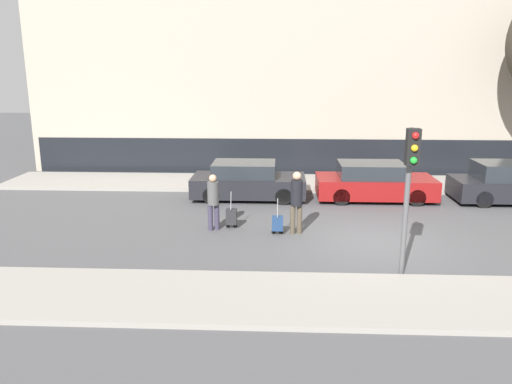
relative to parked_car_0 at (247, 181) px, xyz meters
name	(u,v)px	position (x,y,z in m)	size (l,w,h in m)	color
ground_plane	(372,242)	(3.77, -4.66, -0.64)	(80.00, 80.00, 0.00)	#4C4C4F
sidewalk_near	(405,301)	(3.77, -8.41, -0.58)	(28.00, 2.50, 0.12)	gray
sidewalk_far	(342,183)	(3.77, 2.34, -0.58)	(28.00, 3.00, 0.12)	gray
building_facade	(338,20)	(3.77, 6.18, 6.21)	(28.00, 3.33, 13.72)	#A89E8C
parked_car_0	(247,181)	(0.00, 0.00, 0.00)	(4.15, 1.87, 1.36)	black
parked_car_1	(374,182)	(4.64, 0.03, 0.00)	(4.24, 1.88, 1.37)	maroon
parked_car_2	(511,184)	(9.50, -0.10, 0.03)	(4.17, 1.82, 1.44)	black
pedestrian_left	(213,199)	(-0.77, -3.78, 0.32)	(0.34, 0.34, 1.69)	#383347
trolley_left	(231,217)	(-0.26, -3.57, -0.29)	(0.34, 0.29, 1.13)	#262628
pedestrian_right	(296,198)	(1.67, -4.00, 0.42)	(0.35, 0.34, 1.84)	#4C4233
trolley_right	(277,223)	(1.13, -4.10, -0.31)	(0.34, 0.29, 1.08)	navy
traffic_light	(410,173)	(4.04, -7.02, 1.83)	(0.28, 0.47, 3.45)	#515154
parked_bicycle	(372,173)	(5.02, 2.51, -0.15)	(1.77, 0.06, 0.96)	black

